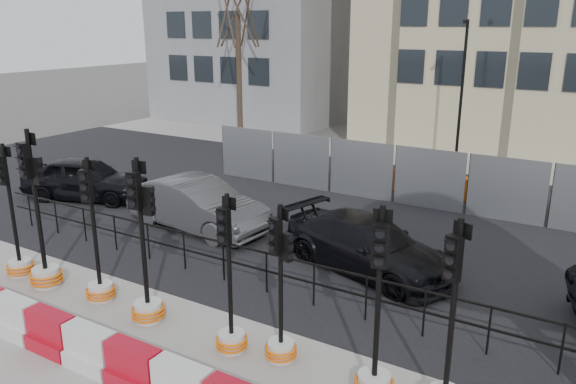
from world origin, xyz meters
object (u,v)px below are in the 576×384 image
Objects in this scene: car_a at (85,178)px; car_c at (367,245)px; traffic_signal_a at (17,250)px; traffic_signal_d at (146,284)px; traffic_signal_h at (446,376)px.

car_a is 0.95× the size of car_c.
traffic_signal_a is 8.38m from car_c.
car_c is at bearing 20.21° from traffic_signal_a.
car_a is (-7.83, 5.02, -0.08)m from traffic_signal_d.
car_a is at bearing -179.92° from traffic_signal_h.
traffic_signal_h is 0.69× the size of car_a.
car_c is at bearing 145.35° from traffic_signal_h.
car_a is (-3.62, 5.03, 0.07)m from traffic_signal_a.
traffic_signal_d reaches higher than car_c.
traffic_signal_d is 5.98m from traffic_signal_h.
car_c is (-3.15, 4.28, -0.00)m from traffic_signal_h.
traffic_signal_d is at bearing -12.86° from traffic_signal_a.
traffic_signal_a reaches higher than car_c.
traffic_signal_d is at bearing 164.46° from car_c.
traffic_signal_d is at bearing -140.80° from car_a.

